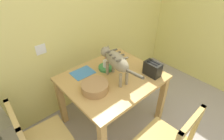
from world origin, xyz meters
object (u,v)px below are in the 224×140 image
toaster (152,69)px  dining_table (112,83)px  magazine (83,73)px  cat (116,60)px  coffee_mug (106,63)px  saucer_bowl (106,68)px  book_stack (113,56)px  wicker_basket (95,87)px  wooden_chair_far (43,139)px

toaster → dining_table: bearing=143.3°
magazine → toaster: toaster is taller
cat → coffee_mug: bearing=89.0°
saucer_bowl → magazine: 0.30m
cat → book_stack: bearing=62.1°
wicker_basket → wooden_chair_far: bearing=176.0°
coffee_mug → wicker_basket: (-0.36, -0.24, -0.03)m
wicker_basket → toaster: bearing=-18.6°
toaster → wicker_basket: bearing=161.4°
saucer_bowl → magazine: bearing=156.0°
coffee_mug → cat: bearing=-101.0°
cat → saucer_bowl: (0.04, 0.21, -0.22)m
saucer_bowl → wooden_chair_far: 1.06m
dining_table → coffee_mug: size_ratio=9.31×
book_stack → wooden_chair_far: (-1.24, -0.33, -0.33)m
coffee_mug → dining_table: bearing=-109.4°
cat → toaster: cat is taller
dining_table → coffee_mug: 0.25m
wooden_chair_far → saucer_bowl: bearing=104.5°
dining_table → book_stack: bearing=47.1°
book_stack → toaster: toaster is taller
wicker_basket → toaster: toaster is taller
cat → wooden_chair_far: (-0.96, 0.02, -0.53)m
book_stack → magazine: bearing=-178.0°
saucer_bowl → magazine: size_ratio=0.73×
saucer_bowl → dining_table: bearing=-108.3°
magazine → toaster: size_ratio=1.32×
magazine → wooden_chair_far: size_ratio=0.28×
cat → saucer_bowl: size_ratio=3.83×
dining_table → wicker_basket: 0.34m
cat → book_stack: 0.49m
cat → wicker_basket: size_ratio=2.52×
cat → coffee_mug: 0.27m
saucer_bowl → wicker_basket: wicker_basket is taller
wicker_basket → wooden_chair_far: 0.73m
wicker_basket → wooden_chair_far: size_ratio=0.31×
book_stack → saucer_bowl: bearing=-149.5°
coffee_mug → toaster: 0.57m
magazine → toaster: 0.85m
dining_table → wooden_chair_far: 0.96m
coffee_mug → wooden_chair_far: 1.09m
saucer_bowl → coffee_mug: bearing=-0.0°
wicker_basket → saucer_bowl: bearing=33.5°
cat → magazine: bearing=135.2°
dining_table → cat: size_ratio=1.51×
book_stack → toaster: (0.09, -0.61, 0.06)m
book_stack → wooden_chair_far: 1.32m
saucer_bowl → cat: bearing=-100.0°
magazine → wooden_chair_far: wooden_chair_far is taller
dining_table → toaster: bearing=-36.7°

